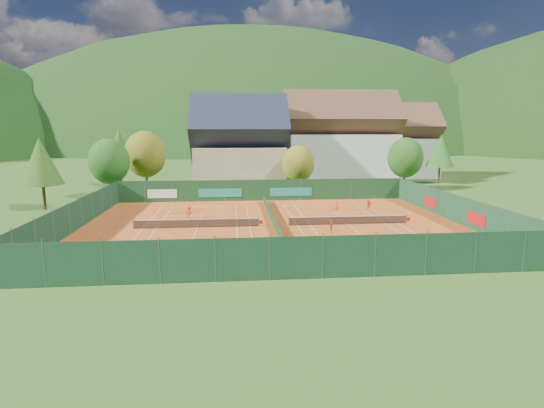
% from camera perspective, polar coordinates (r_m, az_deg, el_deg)
% --- Properties ---
extents(ground, '(600.00, 600.00, 0.00)m').
position_cam_1_polar(ground, '(44.65, 0.24, -3.00)').
color(ground, '#2E531A').
rests_on(ground, ground).
extents(clay_pad, '(40.00, 32.00, 0.01)m').
position_cam_1_polar(clay_pad, '(44.65, 0.24, -2.97)').
color(clay_pad, '#B44B1A').
rests_on(clay_pad, ground).
extents(court_markings_left, '(11.03, 23.83, 0.00)m').
position_cam_1_polar(court_markings_left, '(44.61, -10.06, -3.13)').
color(court_markings_left, white).
rests_on(court_markings_left, ground).
extents(court_markings_right, '(11.03, 23.83, 0.00)m').
position_cam_1_polar(court_markings_right, '(46.10, 10.20, -2.71)').
color(court_markings_right, white).
rests_on(court_markings_right, ground).
extents(tennis_net_left, '(13.30, 0.10, 1.02)m').
position_cam_1_polar(tennis_net_left, '(44.48, -9.88, -2.51)').
color(tennis_net_left, '#59595B').
rests_on(tennis_net_left, ground).
extents(tennis_net_right, '(13.30, 0.10, 1.02)m').
position_cam_1_polar(tennis_net_right, '(46.03, 10.40, -2.10)').
color(tennis_net_right, '#59595B').
rests_on(tennis_net_right, ground).
extents(court_divider, '(0.03, 28.80, 1.00)m').
position_cam_1_polar(court_divider, '(44.54, 0.24, -2.35)').
color(court_divider, '#14371E').
rests_on(court_divider, ground).
extents(fence_north, '(40.00, 0.10, 3.00)m').
position_cam_1_polar(fence_north, '(60.02, -1.68, 1.84)').
color(fence_north, '#153A1C').
rests_on(fence_north, ground).
extents(fence_south, '(40.00, 0.04, 3.00)m').
position_cam_1_polar(fence_south, '(28.92, 3.34, -7.25)').
color(fence_south, '#12321C').
rests_on(fence_south, ground).
extents(fence_west, '(0.04, 32.00, 3.00)m').
position_cam_1_polar(fence_west, '(46.87, -24.90, -1.43)').
color(fence_west, '#133621').
rests_on(fence_west, ground).
extents(fence_east, '(0.09, 32.00, 3.00)m').
position_cam_1_polar(fence_east, '(50.39, 23.50, -0.59)').
color(fence_east, '#153B22').
rests_on(fence_east, ground).
extents(chalet, '(16.20, 12.00, 16.00)m').
position_cam_1_polar(chalet, '(73.37, -4.40, 7.37)').
color(chalet, beige).
rests_on(chalet, ground).
extents(hotel_block_a, '(21.60, 11.00, 17.25)m').
position_cam_1_polar(hotel_block_a, '(81.86, 9.07, 8.09)').
color(hotel_block_a, silver).
rests_on(hotel_block_a, ground).
extents(hotel_block_b, '(17.28, 10.00, 15.50)m').
position_cam_1_polar(hotel_block_b, '(93.81, 16.22, 7.60)').
color(hotel_block_b, silver).
rests_on(hotel_block_b, ground).
extents(tree_west_front, '(5.72, 5.72, 8.69)m').
position_cam_1_polar(tree_west_front, '(65.90, -21.06, 5.35)').
color(tree_west_front, '#452918').
rests_on(tree_west_front, ground).
extents(tree_west_mid, '(6.44, 6.44, 9.78)m').
position_cam_1_polar(tree_west_mid, '(70.75, -16.66, 6.43)').
color(tree_west_mid, '#432F18').
rests_on(tree_west_mid, ground).
extents(tree_west_back, '(5.60, 5.60, 10.00)m').
position_cam_1_polar(tree_west_back, '(79.84, -19.83, 7.11)').
color(tree_west_back, '#412717').
rests_on(tree_west_back, ground).
extents(tree_center, '(5.01, 5.01, 7.60)m').
position_cam_1_polar(tree_center, '(66.29, 3.58, 5.44)').
color(tree_center, '#482F19').
rests_on(tree_center, ground).
extents(tree_east_front, '(5.72, 5.72, 8.69)m').
position_cam_1_polar(tree_east_front, '(73.11, 17.49, 5.96)').
color(tree_east_front, '#412D17').
rests_on(tree_east_front, ground).
extents(tree_east_mid, '(5.04, 5.04, 9.00)m').
position_cam_1_polar(tree_east_mid, '(84.52, 21.72, 6.67)').
color(tree_east_mid, '#4C301B').
rests_on(tree_east_mid, ground).
extents(tree_west_side, '(5.04, 5.04, 9.00)m').
position_cam_1_polar(tree_west_side, '(60.31, -28.65, 5.04)').
color(tree_west_side, '#422B17').
rests_on(tree_west_side, ground).
extents(tree_east_back, '(7.15, 7.15, 10.86)m').
position_cam_1_polar(tree_east_back, '(88.66, 14.74, 7.63)').
color(tree_east_back, '#463019').
rests_on(tree_east_back, ground).
extents(mountain_backdrop, '(820.00, 530.00, 242.00)m').
position_cam_1_polar(mountain_backdrop, '(283.10, 1.40, 0.02)').
color(mountain_backdrop, black).
rests_on(mountain_backdrop, ground).
extents(ball_hopper, '(0.34, 0.34, 0.80)m').
position_cam_1_polar(ball_hopper, '(35.98, 21.44, -6.03)').
color(ball_hopper, slate).
rests_on(ball_hopper, ground).
extents(loose_ball_0, '(0.07, 0.07, 0.07)m').
position_cam_1_polar(loose_ball_0, '(38.09, -15.64, -5.63)').
color(loose_ball_0, '#CCD833').
rests_on(loose_ball_0, ground).
extents(loose_ball_1, '(0.07, 0.07, 0.07)m').
position_cam_1_polar(loose_ball_1, '(35.72, 9.22, -6.42)').
color(loose_ball_1, '#CCD833').
rests_on(loose_ball_1, ground).
extents(player_left_near, '(0.54, 0.43, 1.29)m').
position_cam_1_polar(player_left_near, '(35.89, -18.36, -5.72)').
color(player_left_near, orange).
rests_on(player_left_near, ground).
extents(player_left_mid, '(0.78, 0.73, 1.29)m').
position_cam_1_polar(player_left_mid, '(34.74, -8.50, -5.83)').
color(player_left_mid, '#DC5113').
rests_on(player_left_mid, ground).
extents(player_left_far, '(1.09, 0.91, 1.47)m').
position_cam_1_polar(player_left_far, '(48.97, -11.05, -1.12)').
color(player_left_far, '#D24112').
rests_on(player_left_far, ground).
extents(player_right_near, '(0.70, 0.82, 1.32)m').
position_cam_1_polar(player_right_near, '(41.89, 7.98, -3.03)').
color(player_right_near, '#DB5C13').
rests_on(player_right_near, ground).
extents(player_right_far_a, '(0.62, 0.46, 1.18)m').
position_cam_1_polar(player_right_far_a, '(54.04, 8.68, -0.15)').
color(player_right_far_a, '#F05015').
rests_on(player_right_far_a, ground).
extents(player_right_far_b, '(1.18, 0.52, 1.23)m').
position_cam_1_polar(player_right_far_b, '(55.11, 12.85, -0.06)').
color(player_right_far_b, '#FD5216').
rests_on(player_right_far_b, ground).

